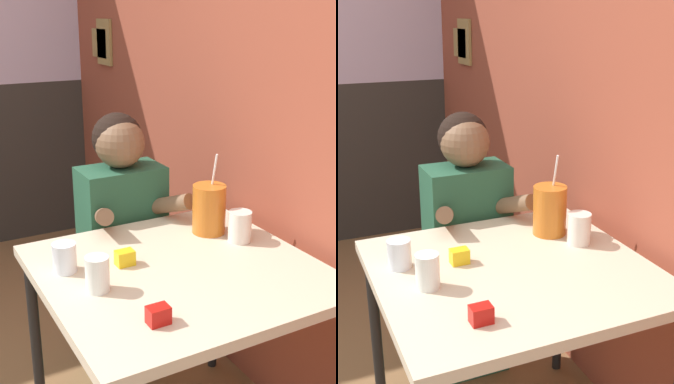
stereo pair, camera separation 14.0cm
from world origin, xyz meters
TOP-DOWN VIEW (x-y plane):
  - brick_wall_right at (1.44, 1.28)m, footprint 0.08×4.55m
  - main_table at (0.92, 0.29)m, footprint 0.87×0.84m
  - person_seated at (0.96, 0.84)m, footprint 0.42×0.40m
  - cocktail_pitcher at (1.16, 0.49)m, footprint 0.12×0.12m
  - glass_near_pitcher at (0.58, 0.44)m, footprint 0.08×0.08m
  - glass_center at (0.63, 0.27)m, footprint 0.07×0.07m
  - glass_far_side at (1.21, 0.37)m, footprint 0.08×0.08m
  - condiment_ketchup at (0.71, 0.03)m, footprint 0.06×0.04m
  - condiment_mustard at (0.77, 0.39)m, footprint 0.06×0.04m

SIDE VIEW (x-z plane):
  - person_seated at x=0.96m, z-range 0.03..1.21m
  - main_table at x=0.92m, z-range 0.31..1.07m
  - condiment_ketchup at x=0.71m, z-range 0.77..0.82m
  - condiment_mustard at x=0.77m, z-range 0.77..0.82m
  - glass_near_pitcher at x=0.58m, z-range 0.77..0.86m
  - glass_center at x=0.63m, z-range 0.77..0.87m
  - glass_far_side at x=1.21m, z-range 0.77..0.88m
  - cocktail_pitcher at x=1.16m, z-range 0.71..1.01m
  - brick_wall_right at x=1.44m, z-range 0.00..2.70m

